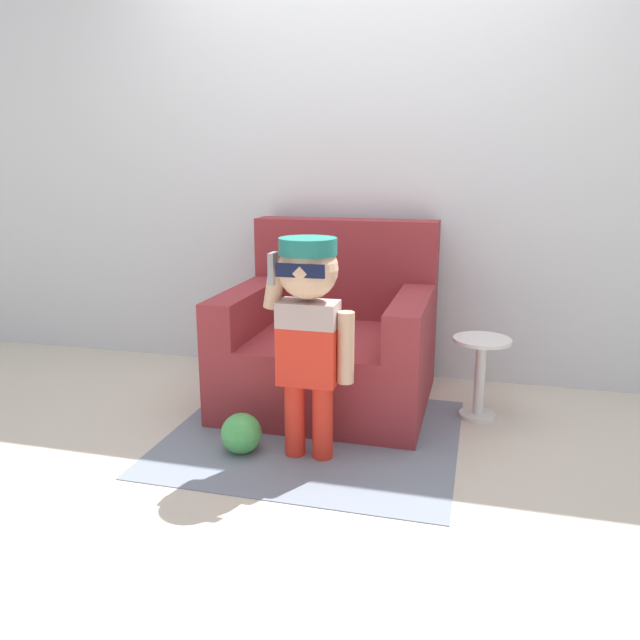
{
  "coord_description": "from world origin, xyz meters",
  "views": [
    {
      "loc": [
        0.7,
        -2.96,
        1.23
      ],
      "look_at": [
        -0.01,
        -0.24,
        0.53
      ],
      "focal_mm": 35.0,
      "sensor_mm": 36.0,
      "label": 1
    }
  ],
  "objects": [
    {
      "name": "ground_plane",
      "position": [
        0.0,
        0.0,
        0.0
      ],
      "size": [
        10.0,
        10.0,
        0.0
      ],
      "primitive_type": "plane",
      "color": "beige"
    },
    {
      "name": "armchair",
      "position": [
        -0.05,
        0.15,
        0.32
      ],
      "size": [
        1.03,
        0.97,
        0.94
      ],
      "color": "maroon",
      "rests_on": "ground_plane"
    },
    {
      "name": "rug",
      "position": [
        -0.01,
        -0.37,
        0.0
      ],
      "size": [
        1.32,
        1.21,
        0.01
      ],
      "color": "gray",
      "rests_on": "ground_plane"
    },
    {
      "name": "wall_back",
      "position": [
        0.0,
        0.65,
        1.3
      ],
      "size": [
        10.0,
        0.05,
        2.6
      ],
      "color": "silver",
      "rests_on": "ground_plane"
    },
    {
      "name": "side_table",
      "position": [
        0.73,
        0.07,
        0.25
      ],
      "size": [
        0.28,
        0.28,
        0.41
      ],
      "color": "white",
      "rests_on": "ground_plane"
    },
    {
      "name": "toy_ball",
      "position": [
        -0.27,
        -0.61,
        0.09
      ],
      "size": [
        0.18,
        0.18,
        0.18
      ],
      "color": "#4CB256",
      "rests_on": "ground_plane"
    },
    {
      "name": "person_child",
      "position": [
        0.02,
        -0.57,
        0.63
      ],
      "size": [
        0.39,
        0.29,
        0.95
      ],
      "color": "red",
      "rests_on": "ground_plane"
    }
  ]
}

